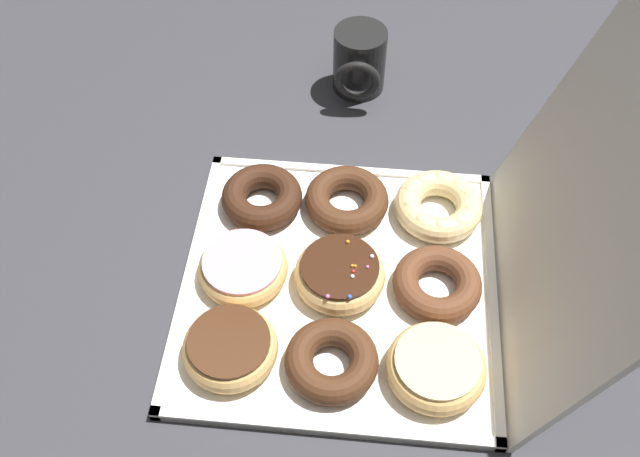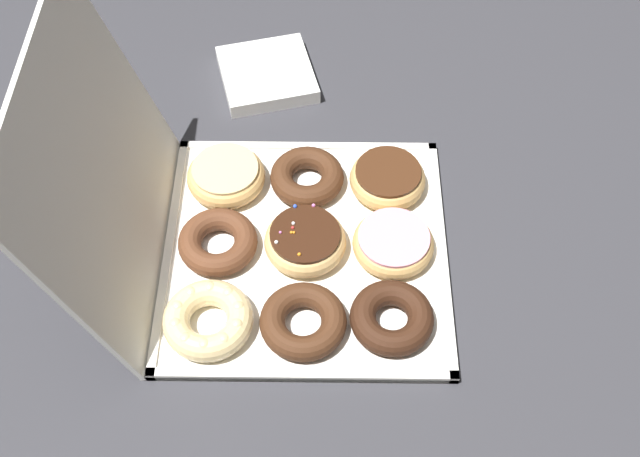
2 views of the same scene
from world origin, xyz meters
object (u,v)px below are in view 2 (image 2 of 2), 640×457
(glazed_ring_donut_8, at_px, (226,176))
(napkin_stack, at_px, (267,75))
(donut_box, at_px, (305,251))
(chocolate_cake_ring_donut_3, at_px, (300,321))
(sprinkle_donut_4, at_px, (306,239))
(chocolate_frosted_donut_2, at_px, (388,178))
(cruller_donut_6, at_px, (208,319))
(chocolate_cake_ring_donut_5, at_px, (305,177))
(chocolate_cake_ring_donut_7, at_px, (218,242))
(chocolate_cake_ring_donut_0, at_px, (392,318))
(pink_frosted_donut_1, at_px, (393,241))

(glazed_ring_donut_8, distance_m, napkin_stack, 0.24)
(donut_box, bearing_deg, chocolate_cake_ring_donut_3, 177.91)
(chocolate_cake_ring_donut_3, bearing_deg, sprinkle_donut_4, -2.57)
(chocolate_frosted_donut_2, xyz_separation_m, cruller_donut_6, (-0.24, 0.25, -0.00))
(donut_box, distance_m, chocolate_cake_ring_donut_5, 0.12)
(cruller_donut_6, relative_size, chocolate_cake_ring_donut_7, 1.07)
(chocolate_cake_ring_donut_0, height_order, chocolate_cake_ring_donut_5, chocolate_cake_ring_donut_0)
(pink_frosted_donut_1, distance_m, napkin_stack, 0.40)
(donut_box, bearing_deg, glazed_ring_donut_8, 45.67)
(cruller_donut_6, height_order, glazed_ring_donut_8, glazed_ring_donut_8)
(chocolate_frosted_donut_2, bearing_deg, chocolate_cake_ring_donut_0, 179.13)
(donut_box, bearing_deg, chocolate_frosted_donut_2, -46.16)
(napkin_stack, bearing_deg, pink_frosted_donut_1, -150.68)
(chocolate_cake_ring_donut_0, distance_m, napkin_stack, 0.51)
(chocolate_cake_ring_donut_0, xyz_separation_m, chocolate_cake_ring_donut_7, (0.12, 0.24, -0.00))
(donut_box, height_order, chocolate_cake_ring_donut_7, chocolate_cake_ring_donut_7)
(pink_frosted_donut_1, distance_m, chocolate_cake_ring_donut_7, 0.25)
(chocolate_cake_ring_donut_5, height_order, napkin_stack, chocolate_cake_ring_donut_5)
(pink_frosted_donut_1, relative_size, chocolate_cake_ring_donut_3, 1.00)
(pink_frosted_donut_1, height_order, chocolate_cake_ring_donut_5, same)
(sprinkle_donut_4, height_order, napkin_stack, sprinkle_donut_4)
(chocolate_frosted_donut_2, relative_size, sprinkle_donut_4, 0.98)
(sprinkle_donut_4, height_order, chocolate_cake_ring_donut_7, sprinkle_donut_4)
(chocolate_cake_ring_donut_3, xyz_separation_m, glazed_ring_donut_8, (0.24, 0.12, 0.00))
(sprinkle_donut_4, bearing_deg, pink_frosted_donut_1, -89.48)
(chocolate_cake_ring_donut_3, bearing_deg, pink_frosted_donut_1, -44.70)
(donut_box, distance_m, sprinkle_donut_4, 0.03)
(cruller_donut_6, distance_m, glazed_ring_donut_8, 0.24)
(pink_frosted_donut_1, relative_size, cruller_donut_6, 0.96)
(cruller_donut_6, bearing_deg, pink_frosted_donut_1, -62.49)
(chocolate_cake_ring_donut_5, xyz_separation_m, cruller_donut_6, (-0.25, 0.12, 0.00))
(glazed_ring_donut_8, bearing_deg, chocolate_cake_ring_donut_0, -135.01)
(chocolate_cake_ring_donut_7, xyz_separation_m, glazed_ring_donut_8, (0.12, -0.00, 0.00))
(pink_frosted_donut_1, bearing_deg, chocolate_frosted_donut_2, 1.85)
(pink_frosted_donut_1, height_order, sprinkle_donut_4, sprinkle_donut_4)
(donut_box, relative_size, chocolate_cake_ring_donut_3, 3.47)
(sprinkle_donut_4, bearing_deg, chocolate_cake_ring_donut_7, 91.40)
(chocolate_cake_ring_donut_0, bearing_deg, napkin_stack, 21.79)
(glazed_ring_donut_8, bearing_deg, chocolate_cake_ring_donut_7, 178.83)
(chocolate_cake_ring_donut_0, xyz_separation_m, sprinkle_donut_4, (0.12, 0.12, 0.00))
(pink_frosted_donut_1, xyz_separation_m, chocolate_frosted_donut_2, (0.11, 0.00, 0.00))
(chocolate_cake_ring_donut_0, relative_size, chocolate_cake_ring_donut_5, 1.01)
(sprinkle_donut_4, height_order, glazed_ring_donut_8, sprinkle_donut_4)
(chocolate_frosted_donut_2, distance_m, chocolate_cake_ring_donut_5, 0.12)
(pink_frosted_donut_1, bearing_deg, chocolate_cake_ring_donut_3, 135.30)
(chocolate_cake_ring_donut_5, height_order, cruller_donut_6, cruller_donut_6)
(chocolate_cake_ring_donut_0, relative_size, sprinkle_donut_4, 0.96)
(chocolate_frosted_donut_2, xyz_separation_m, chocolate_cake_ring_donut_3, (-0.24, 0.13, -0.00))
(pink_frosted_donut_1, height_order, chocolate_frosted_donut_2, chocolate_frosted_donut_2)
(chocolate_cake_ring_donut_5, bearing_deg, napkin_stack, 16.50)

